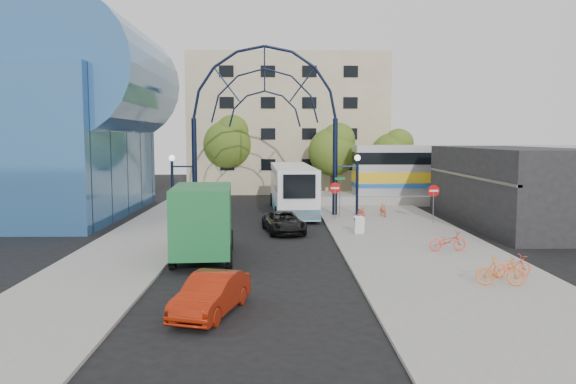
{
  "coord_description": "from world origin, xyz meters",
  "views": [
    {
      "loc": [
        0.87,
        -25.91,
        5.66
      ],
      "look_at": [
        1.49,
        6.0,
        2.55
      ],
      "focal_mm": 35.0,
      "sensor_mm": 36.0,
      "label": 1
    }
  ],
  "objects_px": {
    "gateway_arch": "(265,96)",
    "black_suv": "(284,222)",
    "city_bus": "(292,188)",
    "do_not_enter_sign": "(434,194)",
    "stop_sign": "(335,191)",
    "bike_near_a": "(362,212)",
    "train_car": "(499,169)",
    "tree_north_b": "(229,141)",
    "green_truck": "(204,222)",
    "bike_far_a": "(448,241)",
    "sandwich_board": "(359,223)",
    "bike_far_c": "(512,266)",
    "red_sedan": "(211,294)",
    "bike_far_b": "(501,271)",
    "tree_north_c": "(394,152)",
    "street_name_sign": "(340,189)",
    "tree_north_a": "(334,149)",
    "bike_near_b": "(383,210)"
  },
  "relations": [
    {
      "from": "red_sedan",
      "to": "bike_near_a",
      "type": "xyz_separation_m",
      "value": [
        7.91,
        20.37,
        -0.07
      ]
    },
    {
      "from": "sandwich_board",
      "to": "tree_north_b",
      "type": "bearing_deg",
      "value": 111.59
    },
    {
      "from": "bike_far_a",
      "to": "bike_far_c",
      "type": "height_order",
      "value": "bike_far_a"
    },
    {
      "from": "tree_north_c",
      "to": "black_suv",
      "type": "xyz_separation_m",
      "value": [
        -10.86,
        -20.86,
        -3.64
      ]
    },
    {
      "from": "street_name_sign",
      "to": "bike_near_b",
      "type": "distance_m",
      "value": 3.52
    },
    {
      "from": "tree_north_c",
      "to": "street_name_sign",
      "type": "bearing_deg",
      "value": -114.31
    },
    {
      "from": "tree_north_a",
      "to": "red_sedan",
      "type": "distance_m",
      "value": 35.22
    },
    {
      "from": "bike_far_a",
      "to": "train_car",
      "type": "bearing_deg",
      "value": -34.32
    },
    {
      "from": "street_name_sign",
      "to": "tree_north_c",
      "type": "distance_m",
      "value": 16.95
    },
    {
      "from": "tree_north_a",
      "to": "tree_north_b",
      "type": "relative_size",
      "value": 0.88
    },
    {
      "from": "train_car",
      "to": "tree_north_b",
      "type": "xyz_separation_m",
      "value": [
        -23.88,
        7.93,
        2.37
      ]
    },
    {
      "from": "red_sedan",
      "to": "black_suv",
      "type": "bearing_deg",
      "value": 96.62
    },
    {
      "from": "tree_north_c",
      "to": "black_suv",
      "type": "height_order",
      "value": "tree_north_c"
    },
    {
      "from": "gateway_arch",
      "to": "black_suv",
      "type": "height_order",
      "value": "gateway_arch"
    },
    {
      "from": "street_name_sign",
      "to": "tree_north_b",
      "type": "height_order",
      "value": "tree_north_b"
    },
    {
      "from": "bike_far_c",
      "to": "black_suv",
      "type": "bearing_deg",
      "value": 27.52
    },
    {
      "from": "red_sedan",
      "to": "bike_far_a",
      "type": "distance_m",
      "value": 13.97
    },
    {
      "from": "stop_sign",
      "to": "tree_north_b",
      "type": "relative_size",
      "value": 0.31
    },
    {
      "from": "gateway_arch",
      "to": "bike_far_c",
      "type": "bearing_deg",
      "value": -60.6
    },
    {
      "from": "bike_far_a",
      "to": "bike_far_b",
      "type": "bearing_deg",
      "value": 173.32
    },
    {
      "from": "train_car",
      "to": "green_truck",
      "type": "relative_size",
      "value": 3.56
    },
    {
      "from": "stop_sign",
      "to": "bike_far_b",
      "type": "bearing_deg",
      "value": -75.67
    },
    {
      "from": "tree_north_a",
      "to": "bike_near_a",
      "type": "xyz_separation_m",
      "value": [
        0.53,
        -13.85,
        -4.02
      ]
    },
    {
      "from": "green_truck",
      "to": "bike_far_a",
      "type": "height_order",
      "value": "green_truck"
    },
    {
      "from": "green_truck",
      "to": "red_sedan",
      "type": "distance_m",
      "value": 8.58
    },
    {
      "from": "stop_sign",
      "to": "bike_near_a",
      "type": "distance_m",
      "value": 2.33
    },
    {
      "from": "tree_north_c",
      "to": "bike_far_c",
      "type": "height_order",
      "value": "tree_north_c"
    },
    {
      "from": "gateway_arch",
      "to": "do_not_enter_sign",
      "type": "xyz_separation_m",
      "value": [
        11.0,
        -4.0,
        -6.58
      ]
    },
    {
      "from": "street_name_sign",
      "to": "tree_north_a",
      "type": "bearing_deg",
      "value": 86.04
    },
    {
      "from": "city_bus",
      "to": "do_not_enter_sign",
      "type": "bearing_deg",
      "value": -37.5
    },
    {
      "from": "black_suv",
      "to": "red_sedan",
      "type": "relative_size",
      "value": 1.15
    },
    {
      "from": "red_sedan",
      "to": "bike_far_a",
      "type": "relative_size",
      "value": 2.14
    },
    {
      "from": "gateway_arch",
      "to": "tree_north_b",
      "type": "bearing_deg",
      "value": 103.68
    },
    {
      "from": "bike_far_c",
      "to": "bike_near_a",
      "type": "bearing_deg",
      "value": 1.32
    },
    {
      "from": "black_suv",
      "to": "bike_far_b",
      "type": "relative_size",
      "value": 2.47
    },
    {
      "from": "do_not_enter_sign",
      "to": "city_bus",
      "type": "xyz_separation_m",
      "value": [
        -8.99,
        6.29,
        -0.13
      ]
    },
    {
      "from": "red_sedan",
      "to": "bike_far_b",
      "type": "bearing_deg",
      "value": 31.02
    },
    {
      "from": "tree_north_b",
      "to": "bike_far_c",
      "type": "height_order",
      "value": "tree_north_b"
    },
    {
      "from": "do_not_enter_sign",
      "to": "stop_sign",
      "type": "bearing_deg",
      "value": 162.12
    },
    {
      "from": "stop_sign",
      "to": "black_suv",
      "type": "xyz_separation_m",
      "value": [
        -3.53,
        -4.93,
        -1.36
      ]
    },
    {
      "from": "sandwich_board",
      "to": "city_bus",
      "type": "xyz_separation_m",
      "value": [
        -3.59,
        10.31,
        1.1
      ]
    },
    {
      "from": "sandwich_board",
      "to": "green_truck",
      "type": "distance_m",
      "value": 10.1
    },
    {
      "from": "sandwich_board",
      "to": "bike_far_c",
      "type": "height_order",
      "value": "sandwich_board"
    },
    {
      "from": "bike_near_a",
      "to": "bike_far_c",
      "type": "height_order",
      "value": "bike_near_a"
    },
    {
      "from": "bike_near_b",
      "to": "red_sedan",
      "type": "bearing_deg",
      "value": -119.43
    },
    {
      "from": "black_suv",
      "to": "bike_far_c",
      "type": "distance_m",
      "value": 14.36
    },
    {
      "from": "do_not_enter_sign",
      "to": "green_truck",
      "type": "distance_m",
      "value": 16.79
    },
    {
      "from": "tree_north_a",
      "to": "tree_north_c",
      "type": "xyz_separation_m",
      "value": [
        6.0,
        2.0,
        -0.33
      ]
    },
    {
      "from": "bike_far_b",
      "to": "bike_near_b",
      "type": "bearing_deg",
      "value": 10.9
    },
    {
      "from": "tree_north_b",
      "to": "city_bus",
      "type": "relative_size",
      "value": 0.62
    }
  ]
}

